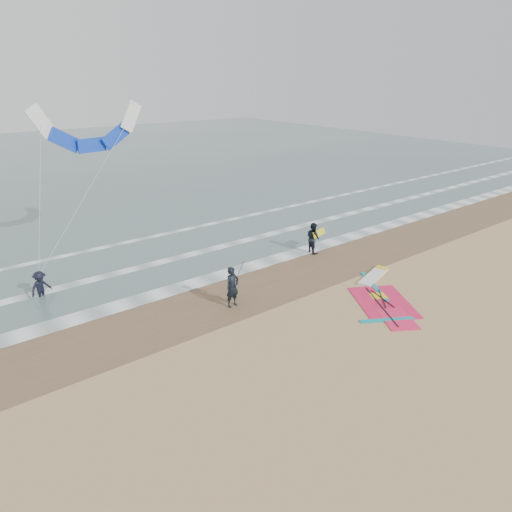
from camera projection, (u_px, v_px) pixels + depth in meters
ground at (334, 337)px, 19.39m from camera, size 120.00×120.00×0.00m
sea_water at (40, 167)px, 54.73m from camera, size 120.00×80.00×0.02m
wet_sand_band at (250, 288)px, 23.80m from camera, size 120.00×5.00×0.01m
foam_waterline at (205, 262)px, 27.06m from camera, size 120.00×9.15×0.02m
windsurf_rig at (381, 295)px, 23.00m from camera, size 5.98×5.66×0.14m
person_standing at (232, 287)px, 21.58m from camera, size 0.78×0.56×2.02m
person_walking at (313, 238)px, 28.19m from camera, size 0.84×1.02×1.94m
person_wading at (40, 281)px, 22.55m from camera, size 1.27×1.02×1.72m
held_pole at (237, 276)px, 21.58m from camera, size 0.17×0.86×1.82m
carried_kiteboard at (319, 233)px, 28.25m from camera, size 1.30×0.51×0.39m
surf_kite at (90, 132)px, 24.61m from camera, size 7.50×3.02×7.93m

